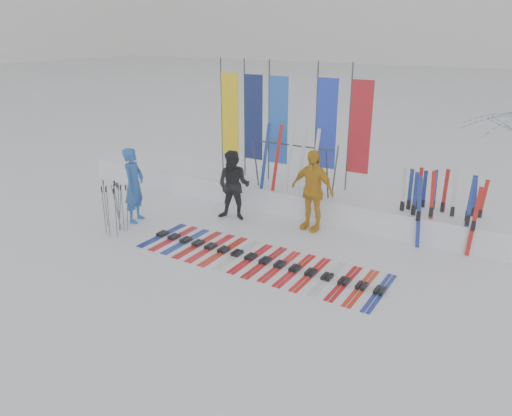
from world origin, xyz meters
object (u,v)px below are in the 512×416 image
Objects in this scene: ski_row at (258,259)px; ski_rack at (295,161)px; person_black at (234,186)px; person_blue at (134,185)px; person_yellow at (312,190)px.

ski_rack reaches higher than ski_row.
person_black is at bearing -131.93° from ski_rack.
person_blue is at bearing 173.85° from ski_row.
ski_rack is (3.09, 2.57, 0.45)m from person_blue.
person_yellow is 0.95× the size of ski_rack.
person_black is 0.86× the size of ski_rack.
person_black is 1.69m from ski_rack.
ski_row is 3.34m from ski_rack.
person_black is at bearing 134.68° from ski_row.
person_yellow is at bearing 85.11° from ski_row.
person_yellow is (1.95, 0.39, 0.10)m from person_black.
person_black is at bearing -72.47° from person_blue.
ski_row is at bearing -59.53° from person_black.
ski_rack is at bearing 102.93° from ski_row.
ski_row is (1.76, -1.78, -0.84)m from person_black.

